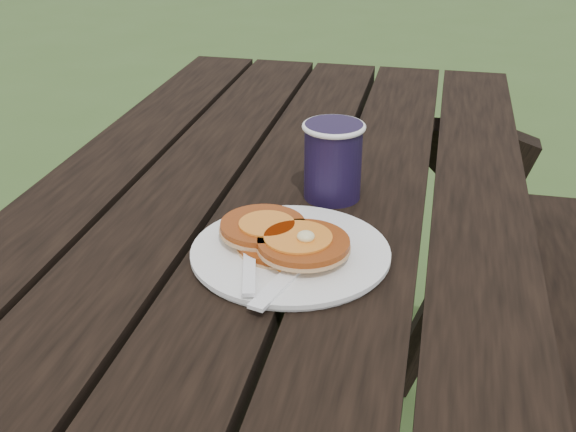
# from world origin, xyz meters

# --- Properties ---
(plate) EXTENTS (0.31, 0.31, 0.01)m
(plate) POSITION_xyz_m (0.06, -0.03, 0.76)
(plate) COLOR white
(plate) RESTS_ON picnic_table
(pancake_stack) EXTENTS (0.17, 0.15, 0.04)m
(pancake_stack) POSITION_xyz_m (0.05, -0.03, 0.77)
(pancake_stack) COLOR #953D10
(pancake_stack) RESTS_ON plate
(knife) EXTENTS (0.07, 0.18, 0.00)m
(knife) POSITION_xyz_m (0.08, -0.09, 0.76)
(knife) COLOR white
(knife) RESTS_ON plate
(fork) EXTENTS (0.07, 0.16, 0.01)m
(fork) POSITION_xyz_m (0.03, -0.10, 0.77)
(fork) COLOR white
(fork) RESTS_ON plate
(coffee_cup) EXTENTS (0.09, 0.09, 0.11)m
(coffee_cup) POSITION_xyz_m (0.08, 0.16, 0.81)
(coffee_cup) COLOR black
(coffee_cup) RESTS_ON picnic_table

